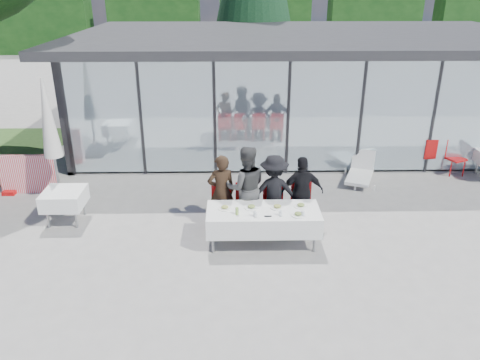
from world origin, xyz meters
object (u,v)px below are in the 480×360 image
Objects in this scene: dining_table at (263,219)px; spare_table_left at (64,199)px; juice_bottle at (237,211)px; spare_chair_b at (430,154)px; diner_chair_b at (246,203)px; diner_c at (274,192)px; plate_c at (277,207)px; folded_eyeglasses at (268,216)px; market_umbrella at (49,125)px; plate_extra at (298,214)px; plate_b at (251,207)px; diner_b at (246,187)px; diner_a at (221,192)px; diner_chair_a at (222,203)px; diner_chair_c at (273,203)px; plate_d at (301,205)px; diner_d at (302,192)px; diner_chair_d at (301,203)px; lounger at (361,171)px; plate_a at (225,208)px; spare_chair_a at (454,155)px.

spare_table_left is at bearing 166.66° from dining_table.
spare_chair_b reaches higher than juice_bottle.
diner_chair_b and spare_chair_b have the same top height.
diner_c reaches higher than plate_c.
folded_eyeglasses is 0.05× the size of market_umbrella.
plate_b is at bearing 159.51° from plate_extra.
spare_table_left is at bearing 163.41° from folded_eyeglasses.
plate_extra is at bearing -23.02° from market_umbrella.
diner_c is (0.59, 0.00, -0.10)m from diner_b.
diner_chair_b is at bearing 167.73° from diner_a.
dining_table is at bearing -41.56° from diner_chair_a.
folded_eyeglasses is at bearing -176.54° from plate_extra.
diner_chair_c reaches higher than plate_d.
diner_chair_c is 5.41m from market_umbrella.
diner_b reaches higher than juice_bottle.
dining_table is at bearing -23.37° from market_umbrella.
diner_c is 1.22m from juice_bottle.
plate_b is at bearing -23.51° from market_umbrella.
diner_d reaches higher than diner_chair_b.
diner_d is 5.05m from spare_chair_b.
diner_b reaches higher than spare_table_left.
diner_chair_a is 1.74m from plate_d.
diner_c is 0.60m from diner_d.
plate_b is 0.10× the size of market_umbrella.
diner_b reaches higher than dining_table.
diner_a reaches higher than plate_c.
diner_chair_b is 0.60× the size of diner_c.
spare_table_left is at bearing -8.25° from diner_d.
diner_chair_b is 0.33× the size of market_umbrella.
plate_extra is at bearing -101.90° from diner_chair_d.
spare_table_left is (-5.18, 0.27, 0.02)m from diner_chair_d.
diner_chair_d is at bearing -128.21° from lounger.
diner_c is 4.59m from spare_table_left.
diner_c is 1.12× the size of lounger.
diner_chair_c is 3.59m from lounger.
diner_d is 5.56× the size of plate_b.
plate_d is at bearing 2.52° from plate_a.
plate_c is 0.48m from plate_d.
diner_d is 10.91× the size of juice_bottle.
juice_bottle is at bearing -27.89° from market_umbrella.
diner_chair_d and spare_chair_a have the same top height.
folded_eyeglasses is at bearing -128.09° from lounger.
dining_table is 1.23× the size of diner_b.
lounger is at bearing 44.17° from diner_chair_c.
spare_chair_b is at bearing 30.42° from diner_chair_b.
diner_b reaches higher than diner_chair_d.
plate_extra is at bearing -105.40° from plate_d.
diner_c is at bearing 129.93° from plate_d.
diner_d is at bearing -147.41° from spare_chair_a.
diner_d is 11.36× the size of folded_eyeglasses.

